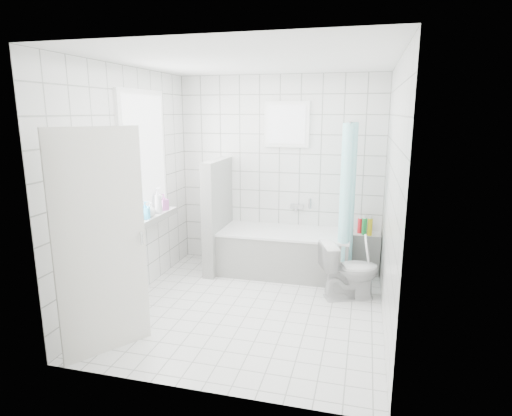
# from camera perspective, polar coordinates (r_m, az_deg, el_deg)

# --- Properties ---
(ground) EXTENTS (3.00, 3.00, 0.00)m
(ground) POSITION_cam_1_polar(r_m,az_deg,el_deg) (4.85, -0.66, -13.11)
(ground) COLOR white
(ground) RESTS_ON ground
(ceiling) EXTENTS (3.00, 3.00, 0.00)m
(ceiling) POSITION_cam_1_polar(r_m,az_deg,el_deg) (4.40, -0.75, 19.06)
(ceiling) COLOR white
(ceiling) RESTS_ON ground
(wall_back) EXTENTS (2.80, 0.02, 2.60)m
(wall_back) POSITION_cam_1_polar(r_m,az_deg,el_deg) (5.89, 3.12, 4.74)
(wall_back) COLOR white
(wall_back) RESTS_ON ground
(wall_front) EXTENTS (2.80, 0.02, 2.60)m
(wall_front) POSITION_cam_1_polar(r_m,az_deg,el_deg) (3.06, -8.05, -2.83)
(wall_front) COLOR white
(wall_front) RESTS_ON ground
(wall_left) EXTENTS (0.02, 3.00, 2.60)m
(wall_left) POSITION_cam_1_polar(r_m,az_deg,el_deg) (4.99, -16.43, 2.80)
(wall_left) COLOR white
(wall_left) RESTS_ON ground
(wall_right) EXTENTS (0.02, 3.00, 2.60)m
(wall_right) POSITION_cam_1_polar(r_m,az_deg,el_deg) (4.30, 17.60, 1.21)
(wall_right) COLOR white
(wall_right) RESTS_ON ground
(window_left) EXTENTS (0.01, 0.90, 1.40)m
(window_left) POSITION_cam_1_polar(r_m,az_deg,el_deg) (5.19, -14.52, 6.62)
(window_left) COLOR white
(window_left) RESTS_ON wall_left
(window_back) EXTENTS (0.50, 0.01, 0.50)m
(window_back) POSITION_cam_1_polar(r_m,az_deg,el_deg) (5.77, 4.10, 11.04)
(window_back) COLOR white
(window_back) RESTS_ON wall_back
(window_sill) EXTENTS (0.18, 1.02, 0.08)m
(window_sill) POSITION_cam_1_polar(r_m,az_deg,el_deg) (5.29, -13.65, -1.37)
(window_sill) COLOR white
(window_sill) RESTS_ON wall_left
(door) EXTENTS (0.49, 0.68, 2.00)m
(door) POSITION_cam_1_polar(r_m,az_deg,el_deg) (3.92, -19.94, -4.60)
(door) COLOR silver
(door) RESTS_ON ground
(bathtub) EXTENTS (1.70, 0.77, 0.58)m
(bathtub) POSITION_cam_1_polar(r_m,az_deg,el_deg) (5.73, 3.84, -5.88)
(bathtub) COLOR white
(bathtub) RESTS_ON ground
(partition_wall) EXTENTS (0.15, 0.85, 1.50)m
(partition_wall) POSITION_cam_1_polar(r_m,az_deg,el_deg) (5.79, -5.12, -0.98)
(partition_wall) COLOR white
(partition_wall) RESTS_ON ground
(tiled_ledge) EXTENTS (0.40, 0.24, 0.55)m
(tiled_ledge) POSITION_cam_1_polar(r_m,az_deg,el_deg) (5.89, 14.25, -5.88)
(tiled_ledge) COLOR white
(tiled_ledge) RESTS_ON ground
(toilet) EXTENTS (0.75, 0.59, 0.68)m
(toilet) POSITION_cam_1_polar(r_m,az_deg,el_deg) (5.08, 12.37, -8.08)
(toilet) COLOR white
(toilet) RESTS_ON ground
(curtain_rod) EXTENTS (0.02, 0.80, 0.02)m
(curtain_rod) POSITION_cam_1_polar(r_m,az_deg,el_deg) (5.32, 12.60, 11.18)
(curtain_rod) COLOR silver
(curtain_rod) RESTS_ON wall_back
(shower_curtain) EXTENTS (0.14, 0.48, 1.78)m
(shower_curtain) POSITION_cam_1_polar(r_m,az_deg,el_deg) (5.29, 12.09, 1.37)
(shower_curtain) COLOR #50EBEA
(shower_curtain) RESTS_ON curtain_rod
(tub_faucet) EXTENTS (0.18, 0.06, 0.06)m
(tub_faucet) POSITION_cam_1_polar(r_m,az_deg,el_deg) (5.88, 5.48, 0.24)
(tub_faucet) COLOR silver
(tub_faucet) RESTS_ON wall_back
(sill_bottles) EXTENTS (0.17, 0.60, 0.31)m
(sill_bottles) POSITION_cam_1_polar(r_m,az_deg,el_deg) (5.29, -13.39, 0.44)
(sill_bottles) COLOR silver
(sill_bottles) RESTS_ON window_sill
(ledge_bottles) EXTENTS (0.19, 0.15, 0.22)m
(ledge_bottles) POSITION_cam_1_polar(r_m,az_deg,el_deg) (5.74, 14.32, -2.40)
(ledge_bottles) COLOR green
(ledge_bottles) RESTS_ON tiled_ledge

